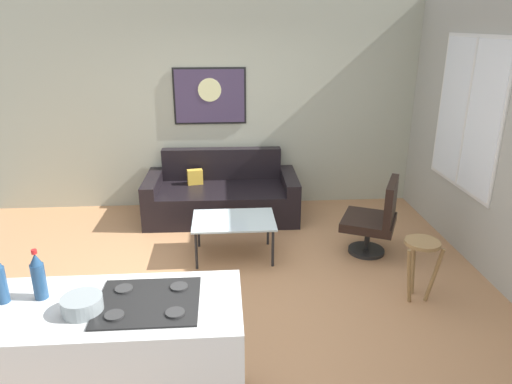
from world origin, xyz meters
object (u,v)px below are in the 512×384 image
object	(u,v)px
armchair	(376,218)
wall_painting	(210,96)
mixing_bowl	(82,305)
coffee_table	(234,222)
bar_stool	(421,254)
soda_bottle_2	(38,276)
couch	(222,196)
soda_bottle	(0,280)

from	to	relation	value
armchair	wall_painting	xyz separation A→B (m)	(-1.82, 1.68, 1.11)
mixing_bowl	wall_painting	xyz separation A→B (m)	(0.67, 3.95, 0.60)
coffee_table	mixing_bowl	size ratio (longest dim) A/B	3.82
bar_stool	mixing_bowl	xyz separation A→B (m)	(-2.61, -1.34, 0.47)
armchair	wall_painting	bearing A→B (deg)	137.33
armchair	soda_bottle_2	distance (m)	3.54
bar_stool	couch	bearing A→B (deg)	130.04
couch	coffee_table	distance (m)	1.19
bar_stool	coffee_table	bearing A→B (deg)	149.65
couch	armchair	distance (m)	2.09
coffee_table	armchair	bearing A→B (deg)	-1.84
soda_bottle	wall_painting	size ratio (longest dim) A/B	0.34
armchair	mixing_bowl	distance (m)	3.41
couch	mixing_bowl	xyz separation A→B (m)	(-0.80, -3.50, 0.66)
bar_stool	soda_bottle	bearing A→B (deg)	-158.91
armchair	couch	bearing A→B (deg)	144.18
soda_bottle	armchair	bearing A→B (deg)	35.55
soda_bottle	soda_bottle_2	size ratio (longest dim) A/B	1.01
couch	wall_painting	xyz separation A→B (m)	(-0.13, 0.46, 1.26)
coffee_table	mixing_bowl	world-z (taller)	mixing_bowl
bar_stool	armchair	bearing A→B (deg)	97.33
armchair	wall_painting	world-z (taller)	wall_painting
soda_bottle	wall_painting	bearing A→B (deg)	72.96
bar_stool	soda_bottle_2	size ratio (longest dim) A/B	1.86
mixing_bowl	soda_bottle	bearing A→B (deg)	164.34
wall_painting	mixing_bowl	bearing A→B (deg)	-99.61
couch	soda_bottle	distance (m)	3.68
couch	coffee_table	xyz separation A→B (m)	(0.13, -1.17, 0.13)
couch	soda_bottle	world-z (taller)	soda_bottle
couch	wall_painting	size ratio (longest dim) A/B	2.06
couch	soda_bottle_2	distance (m)	3.58
couch	coffee_table	bearing A→B (deg)	-83.75
bar_stool	wall_painting	xyz separation A→B (m)	(-1.94, 2.62, 1.07)
soda_bottle_2	wall_painting	bearing A→B (deg)	75.78
armchair	soda_bottle_2	xyz separation A→B (m)	(-2.78, -2.11, 0.61)
coffee_table	mixing_bowl	xyz separation A→B (m)	(-0.92, -2.33, 0.53)
couch	wall_painting	distance (m)	1.35
mixing_bowl	wall_painting	size ratio (longest dim) A/B	0.24
coffee_table	soda_bottle_2	world-z (taller)	soda_bottle_2
soda_bottle_2	bar_stool	bearing A→B (deg)	21.95
armchair	soda_bottle_2	world-z (taller)	soda_bottle_2
bar_stool	soda_bottle	distance (m)	3.38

